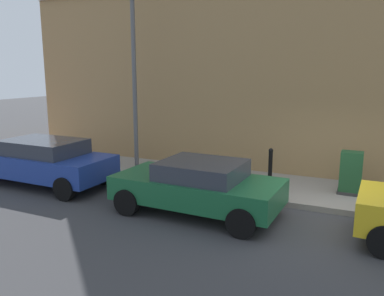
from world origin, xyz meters
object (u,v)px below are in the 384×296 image
car_blue (42,161)px  car_green (198,186)px  lamppost (134,73)px  utility_cabinet (351,174)px  bollard_near_cabinet (270,165)px

car_blue → car_green: bearing=178.0°
car_blue → lamppost: lamppost is taller
utility_cabinet → bollard_near_cabinet: size_ratio=1.11×
car_green → lamppost: (2.63, 3.45, 2.61)m
car_blue → lamppost: size_ratio=0.78×
car_green → car_blue: (0.22, 5.22, 0.05)m
utility_cabinet → car_green: bearing=129.6°
bollard_near_cabinet → lamppost: (-0.15, 4.50, 2.60)m
car_green → lamppost: bearing=-35.6°
car_green → bollard_near_cabinet: bearing=-109.1°
utility_cabinet → lamppost: bearing=90.4°
car_green → lamppost: lamppost is taller
car_green → utility_cabinet: (2.68, -3.23, -0.01)m
car_blue → utility_cabinet: (2.46, -8.45, -0.06)m
utility_cabinet → bollard_near_cabinet: utility_cabinet is taller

